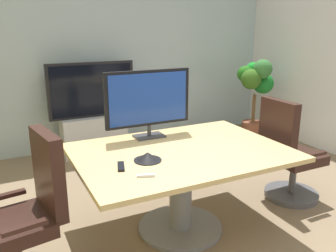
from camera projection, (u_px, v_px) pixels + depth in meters
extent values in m
plane|color=#7A664C|center=(196.00, 241.00, 3.02)|extent=(6.81, 6.81, 0.00)
cube|color=#9EB2B7|center=(97.00, 59.00, 5.14)|extent=(5.81, 0.10, 2.61)
cube|color=tan|center=(181.00, 152.00, 3.01)|extent=(1.79, 1.28, 0.04)
cylinder|color=slate|center=(181.00, 192.00, 3.12)|extent=(0.20, 0.20, 0.72)
cylinder|color=slate|center=(180.00, 227.00, 3.21)|extent=(0.76, 0.76, 0.03)
cube|color=black|center=(13.00, 227.00, 2.40)|extent=(0.55, 0.55, 0.10)
cube|color=black|center=(48.00, 173.00, 2.47)|extent=(0.16, 0.46, 0.60)
cube|color=black|center=(6.00, 196.00, 2.59)|extent=(0.28, 0.10, 0.03)
cube|color=black|center=(25.00, 227.00, 2.18)|extent=(0.28, 0.10, 0.03)
cylinder|color=#4C4C51|center=(291.00, 194.00, 3.80)|extent=(0.56, 0.56, 0.06)
cylinder|color=#4C4C51|center=(293.00, 176.00, 3.74)|extent=(0.07, 0.07, 0.36)
cube|color=black|center=(295.00, 157.00, 3.68)|extent=(0.48, 0.48, 0.10)
cube|color=black|center=(278.00, 130.00, 3.48)|extent=(0.09, 0.46, 0.60)
cube|color=black|center=(315.00, 154.00, 3.41)|extent=(0.28, 0.05, 0.03)
cube|color=black|center=(277.00, 139.00, 3.86)|extent=(0.28, 0.05, 0.03)
cube|color=#333338|center=(149.00, 136.00, 3.36)|extent=(0.28, 0.18, 0.02)
cylinder|color=#333338|center=(149.00, 130.00, 3.34)|extent=(0.04, 0.04, 0.10)
cube|color=black|center=(148.00, 98.00, 3.27)|extent=(0.84, 0.04, 0.52)
cube|color=navy|center=(149.00, 98.00, 3.25)|extent=(0.77, 0.01, 0.47)
cube|color=#B7BABC|center=(94.00, 135.00, 5.04)|extent=(0.90, 0.36, 0.55)
cube|color=black|center=(92.00, 90.00, 4.85)|extent=(1.20, 0.06, 0.76)
cube|color=black|center=(92.00, 90.00, 4.82)|extent=(1.12, 0.01, 0.69)
cylinder|color=brown|center=(252.00, 131.00, 5.67)|extent=(0.34, 0.34, 0.30)
cylinder|color=brown|center=(254.00, 108.00, 5.57)|extent=(0.05, 0.05, 0.44)
sphere|color=#186F25|center=(263.00, 83.00, 5.58)|extent=(0.33, 0.33, 0.33)
sphere|color=#1A9328|center=(253.00, 69.00, 5.62)|extent=(0.22, 0.22, 0.22)
sphere|color=#236719|center=(245.00, 74.00, 5.46)|extent=(0.25, 0.25, 0.25)
sphere|color=#315D1A|center=(251.00, 79.00, 5.34)|extent=(0.31, 0.31, 0.31)
sphere|color=#326E31|center=(263.00, 69.00, 5.32)|extent=(0.29, 0.29, 0.29)
cone|color=black|center=(148.00, 156.00, 2.76)|extent=(0.19, 0.19, 0.07)
cylinder|color=black|center=(148.00, 160.00, 2.77)|extent=(0.22, 0.22, 0.01)
cube|color=black|center=(121.00, 166.00, 2.64)|extent=(0.10, 0.18, 0.02)
cube|color=silver|center=(146.00, 176.00, 2.47)|extent=(0.13, 0.06, 0.02)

